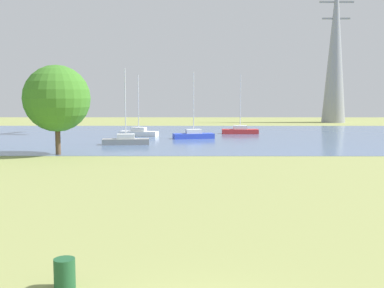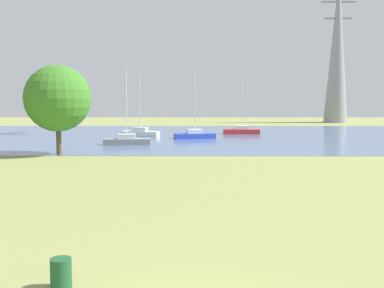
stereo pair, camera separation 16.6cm
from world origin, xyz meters
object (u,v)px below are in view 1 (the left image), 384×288
litter_bin (65,274)px  sailboat_blue (194,135)px  sailboat_red (240,130)px  sailboat_white (139,132)px  sailboat_gray (126,140)px  electricity_pylon (335,48)px  tree_mid_shore (57,99)px

litter_bin → sailboat_blue: 43.79m
litter_bin → sailboat_red: 51.69m
sailboat_white → sailboat_gray: size_ratio=0.98×
litter_bin → sailboat_gray: bearing=95.8°
sailboat_red → electricity_pylon: (20.33, 27.37, 13.52)m
sailboat_red → sailboat_blue: bearing=-130.8°
sailboat_red → electricity_pylon: size_ratio=0.28×
sailboat_red → electricity_pylon: electricity_pylon is taller
litter_bin → tree_mid_shore: bearing=106.4°
sailboat_white → sailboat_gray: sailboat_gray is taller
litter_bin → sailboat_white: sailboat_white is taller
sailboat_blue → tree_mid_shore: 19.73m
sailboat_white → electricity_pylon: bearing=42.8°
sailboat_gray → sailboat_blue: bearing=44.8°
tree_mid_shore → electricity_pylon: 63.44m
sailboat_red → sailboat_white: 13.58m
sailboat_blue → sailboat_white: size_ratio=1.02×
litter_bin → tree_mid_shore: (-8.31, 28.31, 4.42)m
sailboat_blue → sailboat_gray: 9.87m
sailboat_gray → electricity_pylon: size_ratio=0.28×
sailboat_gray → electricity_pylon: 55.01m
litter_bin → sailboat_gray: size_ratio=0.10×
sailboat_blue → tree_mid_shore: size_ratio=1.02×
sailboat_white → tree_mid_shore: bearing=-104.0°
sailboat_gray → sailboat_red: bearing=46.9°
tree_mid_shore → sailboat_red: bearing=51.7°
sailboat_red → tree_mid_shore: (-17.79, -22.51, 4.34)m
sailboat_blue → sailboat_gray: sailboat_gray is taller
tree_mid_shore → sailboat_blue: bearing=52.9°
litter_bin → sailboat_gray: (-3.72, 36.72, 0.07)m
electricity_pylon → tree_mid_shore: bearing=-127.4°
sailboat_blue → litter_bin: bearing=-94.3°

